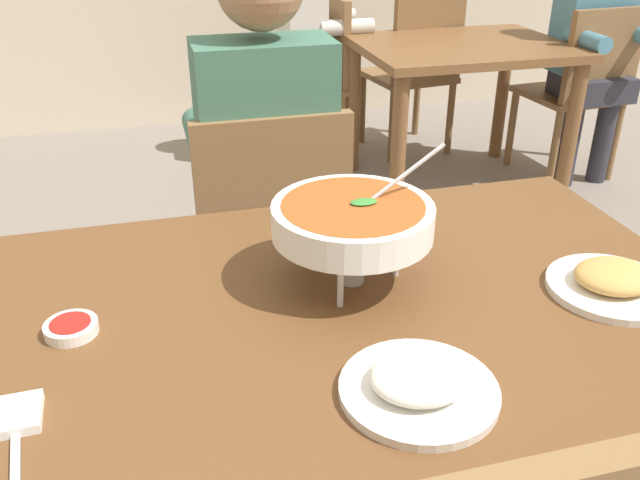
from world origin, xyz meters
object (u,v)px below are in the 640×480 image
(chair_bg_right, at_px, (417,66))
(dining_table_main, at_px, (340,346))
(chair_diner_main, at_px, (269,237))
(rice_plate, at_px, (419,384))
(curry_bowl, at_px, (353,220))
(diner_main, at_px, (264,156))
(dining_table_far, at_px, (461,70))
(chair_bg_left, at_px, (315,72))
(sauce_dish, at_px, (71,328))
(appetizer_plate, at_px, (613,282))
(patron_bg_middle, at_px, (595,37))
(patron_bg_left, at_px, (309,28))
(chair_bg_middle, at_px, (583,85))

(chair_bg_right, bearing_deg, dining_table_main, -115.16)
(chair_diner_main, bearing_deg, rice_plate, -87.76)
(chair_bg_right, bearing_deg, curry_bowl, -114.98)
(chair_diner_main, relative_size, curry_bowl, 2.71)
(rice_plate, bearing_deg, diner_main, 92.17)
(dining_table_far, relative_size, chair_bg_left, 1.11)
(sauce_dish, relative_size, chair_bg_right, 0.10)
(chair_diner_main, height_order, chair_bg_left, same)
(chair_diner_main, bearing_deg, appetizer_plate, -58.64)
(chair_bg_left, distance_m, patron_bg_middle, 1.44)
(chair_diner_main, bearing_deg, chair_bg_right, 56.79)
(chair_bg_left, height_order, chair_bg_right, same)
(chair_bg_right, bearing_deg, diner_main, -123.68)
(rice_plate, xyz_separation_m, dining_table_far, (1.18, 2.31, -0.15))
(dining_table_main, xyz_separation_m, patron_bg_left, (0.58, 2.57, 0.11))
(patron_bg_left, xyz_separation_m, patron_bg_middle, (1.32, -0.60, 0.00))
(appetizer_plate, height_order, patron_bg_middle, patron_bg_middle)
(dining_table_main, distance_m, curry_bowl, 0.24)
(chair_bg_left, bearing_deg, curry_bowl, -102.95)
(chair_bg_middle, relative_size, patron_bg_left, 0.69)
(dining_table_main, height_order, appetizer_plate, appetizer_plate)
(rice_plate, xyz_separation_m, chair_bg_left, (0.58, 2.85, -0.25))
(chair_diner_main, distance_m, curry_bowl, 0.75)
(sauce_dish, distance_m, chair_bg_right, 3.05)
(sauce_dish, bearing_deg, rice_plate, -30.22)
(dining_table_main, xyz_separation_m, curry_bowl, (0.04, 0.06, 0.23))
(curry_bowl, relative_size, patron_bg_middle, 0.25)
(appetizer_plate, distance_m, chair_bg_middle, 2.49)
(appetizer_plate, bearing_deg, patron_bg_middle, 55.98)
(dining_table_far, bearing_deg, dining_table_main, -120.82)
(sauce_dish, distance_m, chair_bg_middle, 3.06)
(appetizer_plate, distance_m, chair_bg_left, 2.68)
(chair_diner_main, height_order, chair_bg_right, same)
(curry_bowl, bearing_deg, dining_table_main, -121.60)
(diner_main, xyz_separation_m, sauce_dish, (-0.47, -0.73, 0.00))
(appetizer_plate, bearing_deg, chair_bg_right, 75.20)
(chair_bg_right, xyz_separation_m, patron_bg_middle, (0.70, -0.58, 0.24))
(dining_table_main, bearing_deg, chair_bg_middle, 46.43)
(dining_table_main, xyz_separation_m, patron_bg_middle, (1.90, 1.98, 0.11))
(appetizer_plate, relative_size, patron_bg_middle, 0.18)
(rice_plate, distance_m, patron_bg_left, 2.90)
(appetizer_plate, distance_m, dining_table_far, 2.26)
(appetizer_plate, height_order, chair_bg_middle, chair_bg_middle)
(chair_bg_middle, height_order, patron_bg_left, patron_bg_left)
(curry_bowl, bearing_deg, appetizer_plate, -19.33)
(sauce_dish, xyz_separation_m, dining_table_far, (1.69, 2.02, -0.14))
(dining_table_main, relative_size, patron_bg_middle, 1.07)
(rice_plate, bearing_deg, chair_bg_middle, 50.76)
(dining_table_far, distance_m, chair_bg_middle, 0.67)
(curry_bowl, relative_size, chair_bg_right, 0.37)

